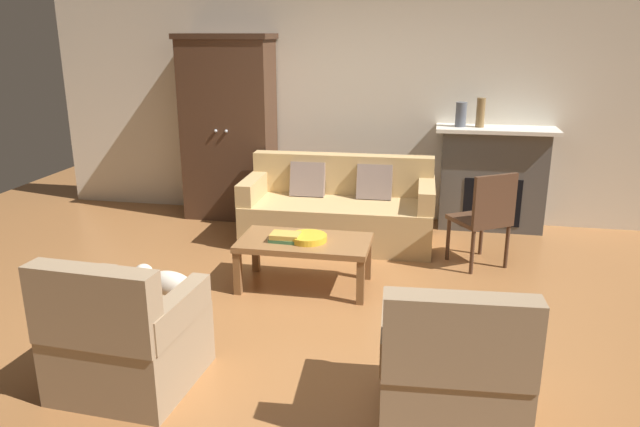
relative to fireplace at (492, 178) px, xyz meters
The scene contains 14 objects.
ground_plane 2.83m from the fireplace, 124.00° to the right, with size 9.60×9.60×0.00m, color #9E6638.
back_wall 1.78m from the fireplace, behind, with size 7.20×0.10×2.80m, color silver.
fireplace is the anchor object (origin of this frame).
armoire 2.99m from the fireplace, behind, with size 1.06×0.57×2.07m.
couch 1.76m from the fireplace, 154.80° to the right, with size 1.94×0.89×0.86m.
coffee_table 2.57m from the fireplace, 130.66° to the right, with size 1.10×0.60×0.42m.
fruit_bowl 2.56m from the fireplace, 129.81° to the right, with size 0.32×0.32×0.05m, color gold.
book_stack 2.71m from the fireplace, 132.31° to the right, with size 0.25×0.18×0.07m.
mantel_vase_slate 0.78m from the fireplace, behind, with size 0.12×0.12×0.26m, color #565B66.
mantel_vase_bronze 0.73m from the fireplace, behind, with size 0.09×0.09×0.31m, color olive.
armchair_near_left 4.36m from the fireplace, 123.63° to the right, with size 0.82×0.82×0.88m.
armchair_near_right 3.66m from the fireplace, 97.63° to the right, with size 0.82×0.82×0.88m.
side_chair_wooden 1.22m from the fireplace, 97.19° to the right, with size 0.61×0.61×0.90m.
dog 3.73m from the fireplace, 134.07° to the right, with size 0.57×0.27×0.39m.
Camera 1 is at (0.90, -4.29, 2.10)m, focal length 33.70 mm.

